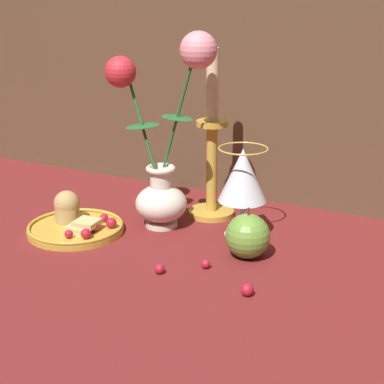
% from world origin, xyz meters
% --- Properties ---
extents(ground_plane, '(2.40, 2.40, 0.00)m').
position_xyz_m(ground_plane, '(0.00, 0.00, 0.00)').
color(ground_plane, maroon).
rests_on(ground_plane, ground).
extents(vase, '(0.19, 0.10, 0.35)m').
position_xyz_m(vase, '(-0.08, 0.07, 0.14)').
color(vase, silver).
rests_on(vase, ground_plane).
extents(plate_with_pastries, '(0.17, 0.17, 0.07)m').
position_xyz_m(plate_with_pastries, '(-0.21, -0.02, 0.02)').
color(plate_with_pastries, gold).
rests_on(plate_with_pastries, ground_plane).
extents(wine_glass, '(0.09, 0.09, 0.16)m').
position_xyz_m(wine_glass, '(0.06, 0.10, 0.11)').
color(wine_glass, silver).
rests_on(wine_glass, ground_plane).
extents(candlestick, '(0.09, 0.09, 0.33)m').
position_xyz_m(candlestick, '(-0.03, 0.17, 0.12)').
color(candlestick, gold).
rests_on(candlestick, ground_plane).
extents(apple_beside_vase, '(0.07, 0.07, 0.09)m').
position_xyz_m(apple_beside_vase, '(0.11, 0.02, 0.04)').
color(apple_beside_vase, '#669938').
rests_on(apple_beside_vase, ground_plane).
extents(berry_near_plate, '(0.02, 0.02, 0.02)m').
position_xyz_m(berry_near_plate, '(0.01, -0.10, 0.01)').
color(berry_near_plate, '#AD192D').
rests_on(berry_near_plate, ground_plane).
extents(berry_front_center, '(0.02, 0.02, 0.02)m').
position_xyz_m(berry_front_center, '(0.16, -0.11, 0.01)').
color(berry_front_center, '#AD192D').
rests_on(berry_front_center, ground_plane).
extents(berry_by_glass_stem, '(0.01, 0.01, 0.01)m').
position_xyz_m(berry_by_glass_stem, '(0.07, -0.05, 0.01)').
color(berry_by_glass_stem, '#AD192D').
rests_on(berry_by_glass_stem, ground_plane).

